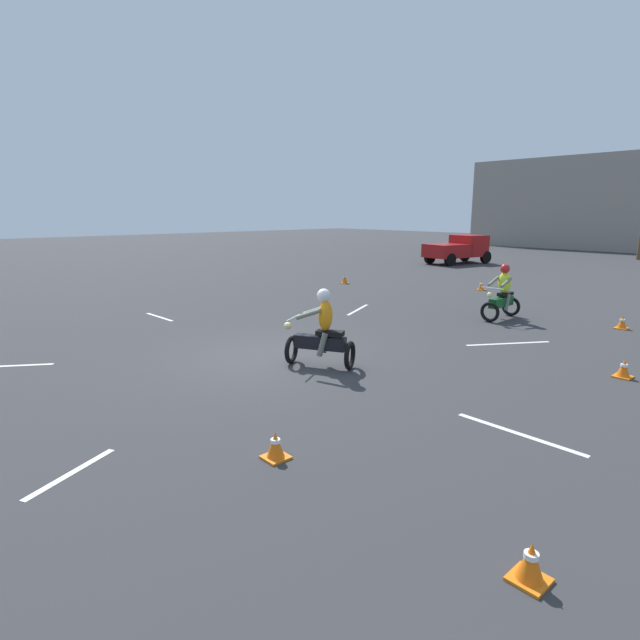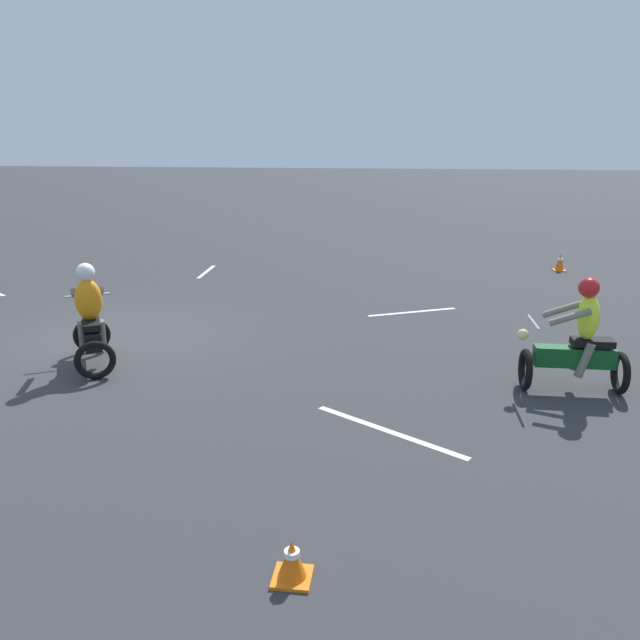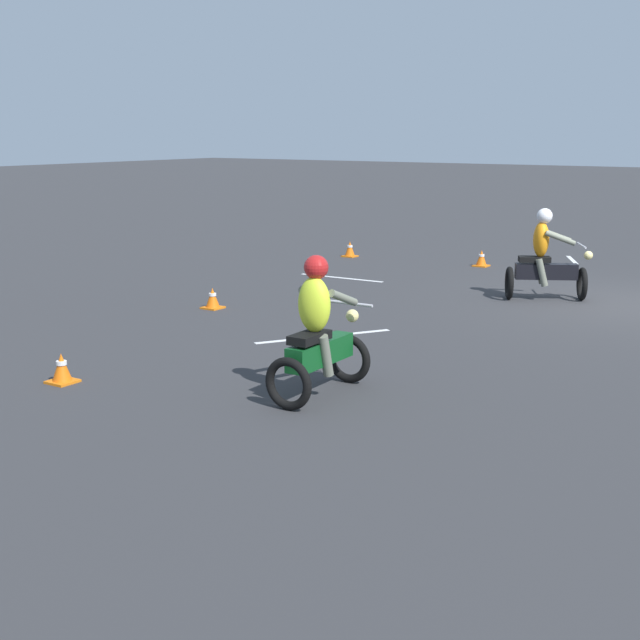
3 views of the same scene
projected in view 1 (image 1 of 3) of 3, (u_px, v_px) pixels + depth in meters
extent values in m
plane|color=#333335|center=(273.00, 356.00, 11.22)|extent=(120.00, 120.00, 0.00)
torus|color=black|center=(291.00, 350.00, 10.66)|extent=(0.38, 0.57, 0.60)
torus|color=black|center=(350.00, 355.00, 10.24)|extent=(0.38, 0.57, 0.60)
cube|color=black|center=(320.00, 342.00, 10.40)|extent=(1.08, 0.74, 0.28)
cube|color=black|center=(330.00, 333.00, 10.29)|extent=(0.62, 0.50, 0.10)
cylinder|color=silver|center=(293.00, 318.00, 10.50)|extent=(0.37, 0.63, 0.04)
sphere|color=#F2E08C|center=(288.00, 326.00, 10.58)|extent=(0.22, 0.22, 0.16)
ellipsoid|color=orange|center=(326.00, 316.00, 10.24)|extent=(0.44, 0.49, 0.64)
cylinder|color=slate|center=(315.00, 311.00, 10.51)|extent=(0.52, 0.34, 0.27)
cylinder|color=slate|center=(308.00, 314.00, 10.14)|extent=(0.52, 0.34, 0.27)
cylinder|color=slate|center=(327.00, 341.00, 10.50)|extent=(0.27, 0.22, 0.51)
cylinder|color=slate|center=(322.00, 345.00, 10.24)|extent=(0.27, 0.22, 0.51)
sphere|color=white|center=(324.00, 295.00, 10.16)|extent=(0.38, 0.38, 0.28)
torus|color=black|center=(490.00, 312.00, 14.64)|extent=(0.60, 0.11, 0.60)
torus|color=black|center=(511.00, 306.00, 15.51)|extent=(0.60, 0.11, 0.60)
cube|color=#0F4C1E|center=(501.00, 302.00, 15.03)|extent=(0.26, 1.10, 0.28)
cube|color=black|center=(505.00, 294.00, 15.13)|extent=(0.27, 0.56, 0.10)
cylinder|color=silver|center=(492.00, 288.00, 14.53)|extent=(0.70, 0.05, 0.04)
sphere|color=#F2E08C|center=(490.00, 295.00, 14.48)|extent=(0.16, 0.16, 0.16)
ellipsoid|color=#D8F233|center=(505.00, 282.00, 14.99)|extent=(0.40, 0.29, 0.64)
cylinder|color=slate|center=(494.00, 281.00, 14.92)|extent=(0.10, 0.55, 0.27)
cylinder|color=slate|center=(506.00, 282.00, 14.63)|extent=(0.10, 0.55, 0.27)
cylinder|color=slate|center=(498.00, 301.00, 15.20)|extent=(0.12, 0.25, 0.51)
cylinder|color=slate|center=(507.00, 302.00, 15.00)|extent=(0.12, 0.25, 0.51)
sphere|color=red|center=(505.00, 269.00, 14.87)|extent=(0.28, 0.28, 0.28)
cylinder|color=black|center=(486.00, 257.00, 31.10)|extent=(0.38, 0.79, 0.76)
cylinder|color=black|center=(465.00, 255.00, 32.51)|extent=(0.38, 0.79, 0.76)
cylinder|color=black|center=(450.00, 260.00, 29.51)|extent=(0.38, 0.79, 0.76)
cylinder|color=black|center=(430.00, 257.00, 30.92)|extent=(0.38, 0.79, 0.76)
cube|color=maroon|center=(447.00, 251.00, 30.40)|extent=(2.30, 2.70, 0.80)
cube|color=maroon|center=(469.00, 245.00, 31.32)|extent=(2.15, 1.91, 1.30)
cube|color=black|center=(476.00, 240.00, 31.58)|extent=(1.69, 0.42, 0.56)
cube|color=orange|center=(623.00, 377.00, 9.81)|extent=(0.32, 0.32, 0.03)
cone|color=orange|center=(624.00, 368.00, 9.77)|extent=(0.24, 0.24, 0.33)
cylinder|color=white|center=(624.00, 365.00, 9.76)|extent=(0.13, 0.13, 0.05)
cube|color=orange|center=(529.00, 579.00, 4.41)|extent=(0.32, 0.32, 0.03)
cone|color=orange|center=(531.00, 561.00, 4.37)|extent=(0.24, 0.24, 0.35)
cylinder|color=white|center=(531.00, 555.00, 4.36)|extent=(0.13, 0.13, 0.05)
cube|color=orange|center=(621.00, 328.00, 13.85)|extent=(0.32, 0.32, 0.03)
cone|color=orange|center=(622.00, 322.00, 13.81)|extent=(0.24, 0.24, 0.34)
cylinder|color=white|center=(622.00, 320.00, 13.80)|extent=(0.13, 0.13, 0.05)
cube|color=orange|center=(276.00, 457.00, 6.60)|extent=(0.32, 0.32, 0.03)
cone|color=orange|center=(275.00, 444.00, 6.56)|extent=(0.24, 0.24, 0.34)
cylinder|color=white|center=(275.00, 441.00, 6.55)|extent=(0.13, 0.13, 0.05)
cube|color=orange|center=(481.00, 290.00, 20.63)|extent=(0.32, 0.32, 0.03)
cone|color=orange|center=(481.00, 285.00, 20.59)|extent=(0.24, 0.24, 0.37)
cylinder|color=white|center=(481.00, 284.00, 20.57)|extent=(0.13, 0.13, 0.05)
cube|color=orange|center=(345.00, 283.00, 22.49)|extent=(0.32, 0.32, 0.03)
cone|color=orange|center=(345.00, 278.00, 22.44)|extent=(0.24, 0.24, 0.44)
cylinder|color=white|center=(345.00, 277.00, 22.43)|extent=(0.13, 0.13, 0.05)
cube|color=silver|center=(518.00, 434.00, 7.33)|extent=(1.96, 0.14, 0.01)
cube|color=silver|center=(508.00, 343.00, 12.31)|extent=(1.26, 1.90, 0.01)
cube|color=silver|center=(358.00, 310.00, 16.53)|extent=(0.92, 1.81, 0.01)
cube|color=silver|center=(159.00, 317.00, 15.39)|extent=(1.62, 0.17, 0.01)
cube|color=silver|center=(7.00, 366.00, 10.52)|extent=(1.08, 1.60, 0.01)
cube|color=silver|center=(71.00, 473.00, 6.22)|extent=(0.68, 1.25, 0.01)
cube|color=gray|center=(623.00, 203.00, 42.27)|extent=(23.67, 8.44, 7.70)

